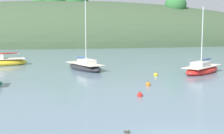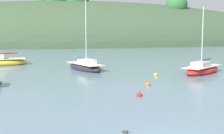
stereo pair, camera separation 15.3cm
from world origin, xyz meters
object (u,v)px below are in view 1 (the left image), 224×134
(sailboat_red_portside, at_px, (85,67))
(duck_trailing, at_px, (127,132))
(sailboat_blue_center, at_px, (202,70))
(mooring_buoy_inner, at_px, (148,84))
(mooring_buoy_channel, at_px, (140,95))
(mooring_buoy_outer, at_px, (156,75))

(sailboat_red_portside, distance_m, duck_trailing, 24.72)
(sailboat_blue_center, bearing_deg, sailboat_red_portside, 159.31)
(sailboat_red_portside, relative_size, duck_trailing, 26.11)
(duck_trailing, bearing_deg, sailboat_red_portside, 90.14)
(mooring_buoy_inner, bearing_deg, mooring_buoy_channel, -114.29)
(sailboat_blue_center, relative_size, mooring_buoy_channel, 15.17)
(sailboat_blue_center, bearing_deg, mooring_buoy_outer, -170.57)
(sailboat_blue_center, bearing_deg, mooring_buoy_channel, -134.01)
(mooring_buoy_channel, bearing_deg, sailboat_blue_center, 45.99)
(sailboat_red_portside, relative_size, mooring_buoy_outer, 17.99)
(mooring_buoy_inner, bearing_deg, mooring_buoy_outer, 65.52)
(mooring_buoy_outer, xyz_separation_m, mooring_buoy_inner, (-2.59, -5.69, 0.00))
(sailboat_blue_center, distance_m, mooring_buoy_outer, 6.26)
(sailboat_blue_center, relative_size, duck_trailing, 22.02)
(mooring_buoy_outer, height_order, duck_trailing, mooring_buoy_outer)
(mooring_buoy_outer, bearing_deg, sailboat_red_portside, 140.66)
(sailboat_blue_center, relative_size, mooring_buoy_inner, 15.17)
(mooring_buoy_outer, xyz_separation_m, duck_trailing, (-7.53, -18.49, -0.07))
(mooring_buoy_channel, bearing_deg, mooring_buoy_inner, 65.71)
(sailboat_red_portside, xyz_separation_m, mooring_buoy_inner, (5.01, -11.91, -0.31))
(sailboat_blue_center, xyz_separation_m, mooring_buoy_inner, (-8.76, -6.71, -0.30))
(mooring_buoy_outer, bearing_deg, mooring_buoy_inner, -114.48)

